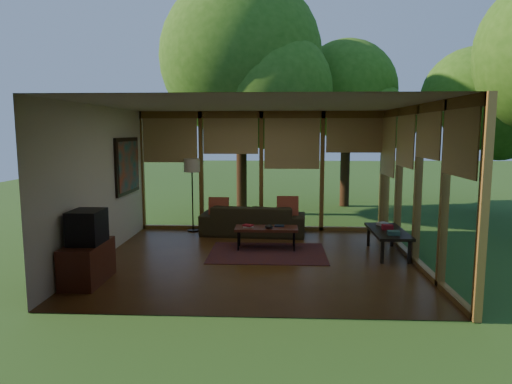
{
  "coord_description": "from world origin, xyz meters",
  "views": [
    {
      "loc": [
        0.36,
        -7.82,
        2.26
      ],
      "look_at": [
        -0.04,
        0.7,
        1.12
      ],
      "focal_mm": 32.0,
      "sensor_mm": 36.0,
      "label": 1
    }
  ],
  "objects_px": {
    "floor_lamp": "(192,169)",
    "side_console": "(388,232)",
    "media_cabinet": "(88,263)",
    "coffee_table": "(266,229)",
    "television": "(87,227)",
    "sofa": "(253,220)"
  },
  "relations": [
    {
      "from": "media_cabinet",
      "to": "coffee_table",
      "type": "height_order",
      "value": "media_cabinet"
    },
    {
      "from": "sofa",
      "to": "television",
      "type": "distance_m",
      "value": 4.07
    },
    {
      "from": "floor_lamp",
      "to": "coffee_table",
      "type": "xyz_separation_m",
      "value": [
        1.7,
        -1.5,
        -1.01
      ]
    },
    {
      "from": "television",
      "to": "floor_lamp",
      "type": "distance_m",
      "value": 3.74
    },
    {
      "from": "television",
      "to": "floor_lamp",
      "type": "bearing_deg",
      "value": 75.82
    },
    {
      "from": "sofa",
      "to": "coffee_table",
      "type": "height_order",
      "value": "sofa"
    },
    {
      "from": "media_cabinet",
      "to": "floor_lamp",
      "type": "relative_size",
      "value": 0.61
    },
    {
      "from": "floor_lamp",
      "to": "side_console",
      "type": "height_order",
      "value": "floor_lamp"
    },
    {
      "from": "sofa",
      "to": "side_console",
      "type": "height_order",
      "value": "sofa"
    },
    {
      "from": "sofa",
      "to": "coffee_table",
      "type": "xyz_separation_m",
      "value": [
        0.32,
        -1.23,
        0.06
      ]
    },
    {
      "from": "floor_lamp",
      "to": "coffee_table",
      "type": "height_order",
      "value": "floor_lamp"
    },
    {
      "from": "floor_lamp",
      "to": "media_cabinet",
      "type": "bearing_deg",
      "value": -104.48
    },
    {
      "from": "floor_lamp",
      "to": "side_console",
      "type": "xyz_separation_m",
      "value": [
        3.94,
        -1.79,
        -1.0
      ]
    },
    {
      "from": "media_cabinet",
      "to": "television",
      "type": "bearing_deg",
      "value": 0.0
    },
    {
      "from": "media_cabinet",
      "to": "side_console",
      "type": "bearing_deg",
      "value": 20.27
    },
    {
      "from": "coffee_table",
      "to": "floor_lamp",
      "type": "bearing_deg",
      "value": 138.6
    },
    {
      "from": "floor_lamp",
      "to": "side_console",
      "type": "distance_m",
      "value": 4.44
    },
    {
      "from": "media_cabinet",
      "to": "coffee_table",
      "type": "relative_size",
      "value": 0.83
    },
    {
      "from": "media_cabinet",
      "to": "side_console",
      "type": "relative_size",
      "value": 0.71
    },
    {
      "from": "television",
      "to": "side_console",
      "type": "bearing_deg",
      "value": 20.35
    },
    {
      "from": "sofa",
      "to": "coffee_table",
      "type": "relative_size",
      "value": 1.88
    },
    {
      "from": "coffee_table",
      "to": "side_console",
      "type": "xyz_separation_m",
      "value": [
        2.24,
        -0.28,
        0.02
      ]
    }
  ]
}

